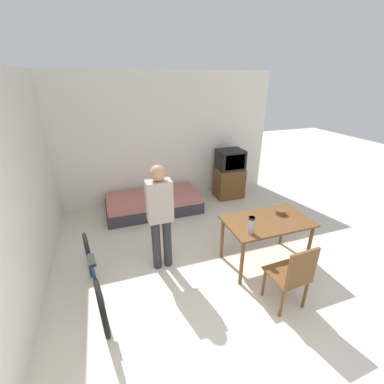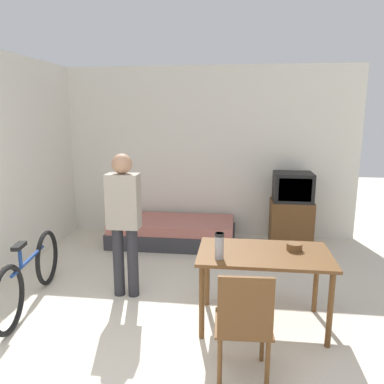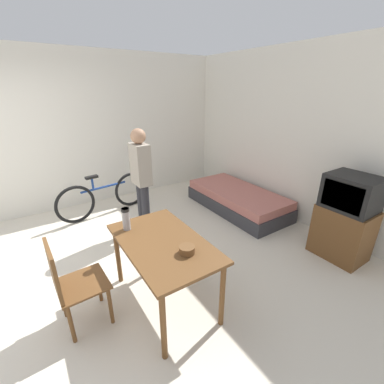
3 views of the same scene
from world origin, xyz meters
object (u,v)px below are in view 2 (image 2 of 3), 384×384
daybed (173,232)px  tv (292,210)px  wooden_chair (244,322)px  thermos_flask (219,245)px  person_standing (124,216)px  bicycle (30,275)px  dining_table (264,262)px  mate_bowl (294,247)px

daybed → tv: tv is taller
tv → wooden_chair: size_ratio=1.24×
tv → thermos_flask: size_ratio=4.71×
person_standing → thermos_flask: person_standing is taller
tv → person_standing: bearing=-137.0°
bicycle → person_standing: person_standing is taller
wooden_chair → person_standing: person_standing is taller
daybed → wooden_chair: bearing=-70.6°
dining_table → wooden_chair: (-0.19, -0.83, -0.13)m
person_standing → wooden_chair: bearing=-44.4°
dining_table → wooden_chair: bearing=-102.9°
tv → person_standing: size_ratio=0.71×
daybed → dining_table: bearing=-60.0°
wooden_chair → thermos_flask: thermos_flask is taller
dining_table → mate_bowl: size_ratio=8.50×
bicycle → mate_bowl: mate_bowl is taller
bicycle → mate_bowl: bearing=0.3°
wooden_chair → bicycle: wooden_chair is taller
daybed → tv: bearing=4.7°
dining_table → thermos_flask: 0.50m
bicycle → wooden_chair: bearing=-22.5°
wooden_chair → person_standing: bearing=135.6°
dining_table → tv: bearing=76.2°
daybed → wooden_chair: 3.16m
tv → bicycle: bearing=-143.2°
tv → bicycle: size_ratio=0.68×
daybed → bicycle: 2.36m
daybed → thermos_flask: size_ratio=8.03×
dining_table → daybed: bearing=120.0°
wooden_chair → tv: bearing=76.4°
tv → mate_bowl: 2.22m
dining_table → person_standing: (-1.45, 0.41, 0.28)m
person_standing → thermos_flask: 1.21m
wooden_chair → mate_bowl: bearing=62.9°
tv → dining_table: 2.35m
dining_table → bicycle: 2.40m
tv → wooden_chair: tv is taller
thermos_flask → mate_bowl: (0.69, 0.30, -0.10)m
tv → dining_table: size_ratio=0.92×
wooden_chair → mate_bowl: (0.47, 0.92, 0.26)m
tv → mate_bowl: size_ratio=7.82×
daybed → bicycle: (-1.15, -2.06, 0.15)m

